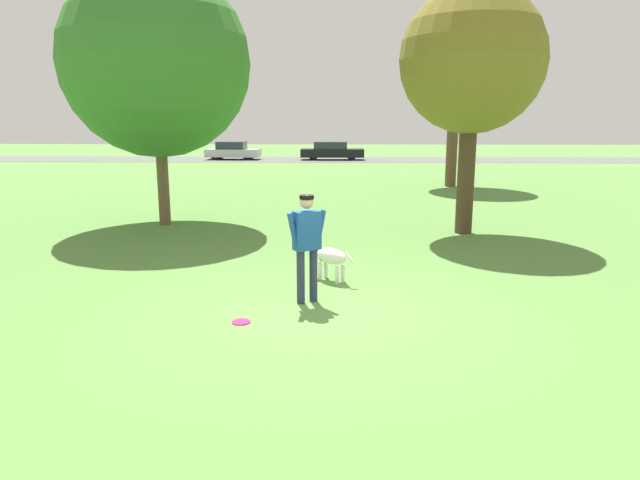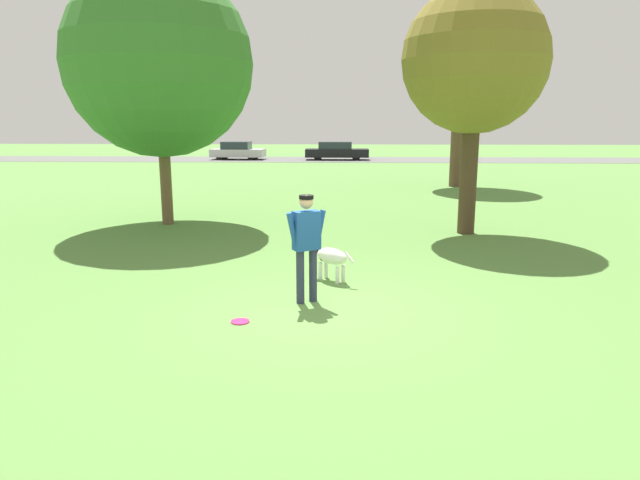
# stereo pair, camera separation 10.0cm
# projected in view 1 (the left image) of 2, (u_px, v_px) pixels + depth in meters

# --- Properties ---
(ground_plane) EXTENTS (120.00, 120.00, 0.00)m
(ground_plane) POSITION_uv_depth(u_px,v_px,m) (324.00, 310.00, 8.90)
(ground_plane) COLOR #56843D
(far_road_strip) EXTENTS (120.00, 6.00, 0.01)m
(far_road_strip) POSITION_uv_depth(u_px,v_px,m) (334.00, 160.00, 42.05)
(far_road_strip) COLOR #5B5B59
(far_road_strip) RESTS_ON ground_plane
(person) EXTENTS (0.64, 0.43, 1.76)m
(person) POSITION_uv_depth(u_px,v_px,m) (307.00, 239.00, 9.07)
(person) COLOR #2D334C
(person) RESTS_ON ground_plane
(dog) EXTENTS (0.85, 0.78, 0.64)m
(dog) POSITION_uv_depth(u_px,v_px,m) (330.00, 257.00, 10.46)
(dog) COLOR silver
(dog) RESTS_ON ground_plane
(frisbee) EXTENTS (0.27, 0.27, 0.02)m
(frisbee) POSITION_uv_depth(u_px,v_px,m) (241.00, 322.00, 8.35)
(frisbee) COLOR #E52366
(frisbee) RESTS_ON ground_plane
(tree_far_right) EXTENTS (4.10, 4.10, 7.21)m
(tree_far_right) POSITION_uv_depth(u_px,v_px,m) (456.00, 67.00, 24.29)
(tree_far_right) COLOR brown
(tree_far_right) RESTS_ON ground_plane
(tree_near_left) EXTENTS (5.06, 5.06, 6.94)m
(tree_near_left) POSITION_uv_depth(u_px,v_px,m) (156.00, 63.00, 15.28)
(tree_near_left) COLOR brown
(tree_near_left) RESTS_ON ground_plane
(tree_near_right) EXTENTS (3.61, 3.61, 6.15)m
(tree_near_right) POSITION_uv_depth(u_px,v_px,m) (472.00, 62.00, 14.08)
(tree_near_right) COLOR #4C3826
(tree_near_right) RESTS_ON ground_plane
(parked_car_silver) EXTENTS (3.98, 2.03, 1.31)m
(parked_car_silver) POSITION_uv_depth(u_px,v_px,m) (233.00, 151.00, 42.02)
(parked_car_silver) COLOR #B7B7BC
(parked_car_silver) RESTS_ON ground_plane
(parked_car_black) EXTENTS (4.60, 1.69, 1.32)m
(parked_car_black) POSITION_uv_depth(u_px,v_px,m) (332.00, 151.00, 41.63)
(parked_car_black) COLOR black
(parked_car_black) RESTS_ON ground_plane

